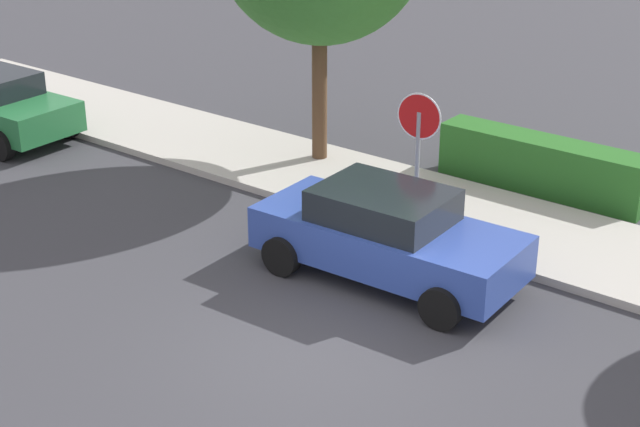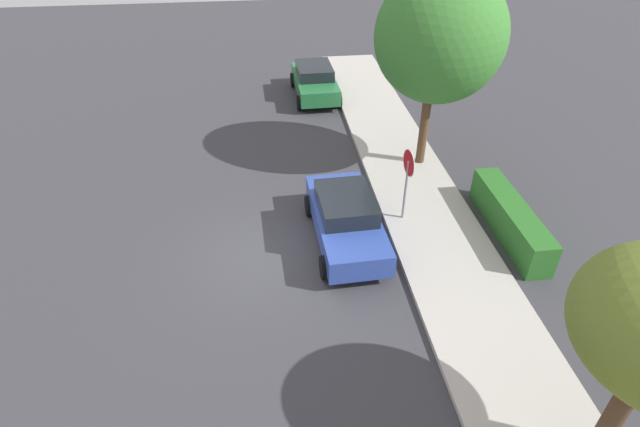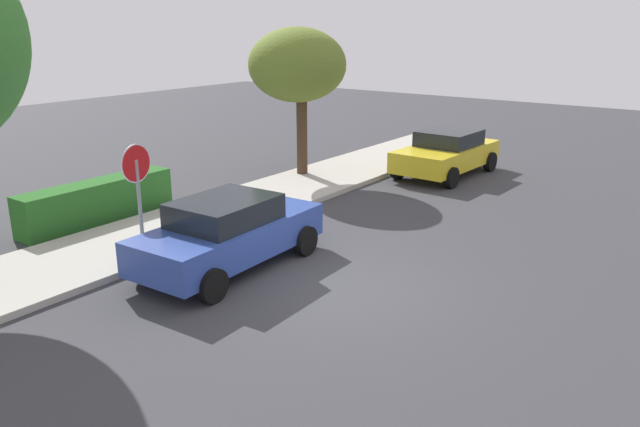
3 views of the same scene
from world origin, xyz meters
name	(u,v)px [view 2 (image 2 of 3)]	position (x,y,z in m)	size (l,w,h in m)	color
ground_plane	(265,255)	(0.00, 0.00, 0.00)	(60.00, 60.00, 0.00)	#38383D
sidewalk_curb	(440,239)	(0.00, 5.02, 0.07)	(32.00, 2.76, 0.14)	#B2ADA3
stop_sign	(408,174)	(-1.08, 4.19, 1.68)	(0.80, 0.11, 2.43)	gray
parked_car_blue	(346,218)	(-0.41, 2.33, 0.75)	(4.24, 2.05, 1.47)	#2D479E
parked_car_green	(315,81)	(-10.99, 2.65, 0.74)	(4.07, 2.02, 1.43)	#236B38
street_tree_mid_block	(440,37)	(-4.39, 5.81, 4.50)	(4.09, 4.09, 6.57)	#513823
front_yard_hedge	(510,219)	(-0.13, 7.10, 0.51)	(4.06, 0.76, 1.02)	#286623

